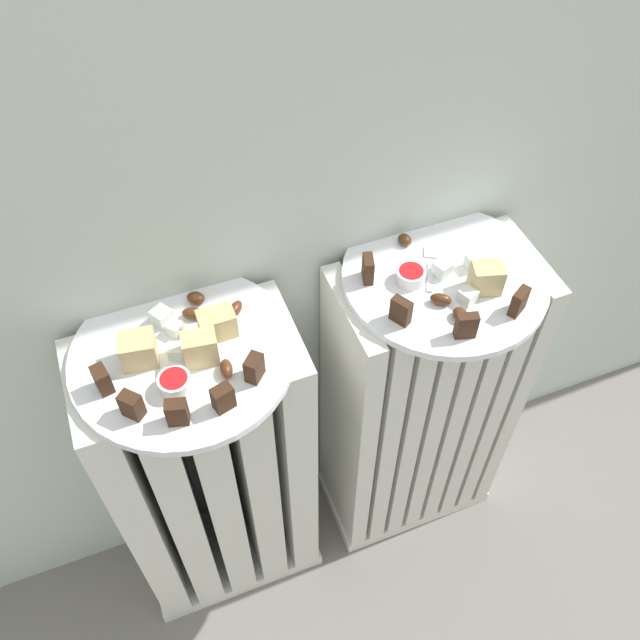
{
  "coord_description": "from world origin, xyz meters",
  "views": [
    {
      "loc": [
        -0.22,
        -0.28,
        1.39
      ],
      "look_at": [
        0.0,
        0.28,
        0.66
      ],
      "focal_mm": 38.72,
      "sensor_mm": 36.0,
      "label": 1
    }
  ],
  "objects_px": {
    "plate_left": "(183,354)",
    "fork": "(430,265)",
    "radiator_left": "(215,477)",
    "plate_right": "(445,277)",
    "jam_bowl_right": "(411,275)",
    "jam_bowl_left": "(175,383)",
    "radiator_right": "(418,408)"
  },
  "relations": [
    {
      "from": "radiator_right",
      "to": "plate_right",
      "type": "relative_size",
      "value": 2.28
    },
    {
      "from": "plate_right",
      "to": "plate_left",
      "type": "bearing_deg",
      "value": 180.0
    },
    {
      "from": "plate_left",
      "to": "plate_right",
      "type": "distance_m",
      "value": 0.38
    },
    {
      "from": "plate_right",
      "to": "jam_bowl_right",
      "type": "xyz_separation_m",
      "value": [
        -0.05,
        0.01,
        0.02
      ]
    },
    {
      "from": "radiator_left",
      "to": "plate_left",
      "type": "bearing_deg",
      "value": -45.0
    },
    {
      "from": "jam_bowl_left",
      "to": "radiator_right",
      "type": "bearing_deg",
      "value": 7.72
    },
    {
      "from": "radiator_right",
      "to": "jam_bowl_right",
      "type": "relative_size",
      "value": 16.19
    },
    {
      "from": "fork",
      "to": "jam_bowl_left",
      "type": "bearing_deg",
      "value": -168.82
    },
    {
      "from": "plate_left",
      "to": "plate_right",
      "type": "relative_size",
      "value": 1.0
    },
    {
      "from": "jam_bowl_left",
      "to": "jam_bowl_right",
      "type": "xyz_separation_m",
      "value": [
        0.35,
        0.06,
        -0.0
      ]
    },
    {
      "from": "radiator_left",
      "to": "jam_bowl_left",
      "type": "relative_size",
      "value": 16.3
    },
    {
      "from": "radiator_left",
      "to": "jam_bowl_right",
      "type": "height_order",
      "value": "jam_bowl_right"
    },
    {
      "from": "plate_right",
      "to": "radiator_left",
      "type": "bearing_deg",
      "value": 180.0
    },
    {
      "from": "radiator_right",
      "to": "fork",
      "type": "distance_m",
      "value": 0.35
    },
    {
      "from": "plate_left",
      "to": "fork",
      "type": "xyz_separation_m",
      "value": [
        0.37,
        0.02,
        0.01
      ]
    },
    {
      "from": "plate_left",
      "to": "radiator_left",
      "type": "bearing_deg",
      "value": 135.0
    },
    {
      "from": "radiator_right",
      "to": "fork",
      "type": "xyz_separation_m",
      "value": [
        -0.01,
        0.02,
        0.35
      ]
    },
    {
      "from": "radiator_right",
      "to": "jam_bowl_left",
      "type": "relative_size",
      "value": 16.3
    },
    {
      "from": "fork",
      "to": "plate_left",
      "type": "bearing_deg",
      "value": -176.5
    },
    {
      "from": "jam_bowl_right",
      "to": "jam_bowl_left",
      "type": "bearing_deg",
      "value": -170.18
    },
    {
      "from": "radiator_left",
      "to": "plate_left",
      "type": "height_order",
      "value": "plate_left"
    },
    {
      "from": "plate_left",
      "to": "jam_bowl_right",
      "type": "relative_size",
      "value": 7.09
    },
    {
      "from": "radiator_left",
      "to": "jam_bowl_right",
      "type": "bearing_deg",
      "value": 1.03
    },
    {
      "from": "plate_left",
      "to": "plate_right",
      "type": "bearing_deg",
      "value": 0.0
    },
    {
      "from": "plate_left",
      "to": "fork",
      "type": "height_order",
      "value": "fork"
    },
    {
      "from": "jam_bowl_left",
      "to": "fork",
      "type": "relative_size",
      "value": 0.49
    },
    {
      "from": "jam_bowl_left",
      "to": "fork",
      "type": "height_order",
      "value": "jam_bowl_left"
    },
    {
      "from": "radiator_left",
      "to": "jam_bowl_left",
      "type": "distance_m",
      "value": 0.37
    },
    {
      "from": "plate_right",
      "to": "fork",
      "type": "relative_size",
      "value": 3.47
    },
    {
      "from": "plate_right",
      "to": "fork",
      "type": "distance_m",
      "value": 0.03
    },
    {
      "from": "radiator_left",
      "to": "plate_left",
      "type": "distance_m",
      "value": 0.35
    },
    {
      "from": "fork",
      "to": "plate_right",
      "type": "bearing_deg",
      "value": -61.29
    }
  ]
}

